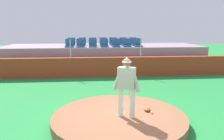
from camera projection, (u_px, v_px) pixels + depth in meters
ground_plane at (119, 123)px, 6.54m from camera, size 60.00×60.00×0.00m
pitchers_mound at (119, 119)px, 6.51m from camera, size 3.89×3.89×0.27m
pitcher at (127, 83)px, 6.17m from camera, size 0.76×0.42×1.70m
baseball at (152, 113)px, 6.56m from camera, size 0.07×0.07×0.07m
fielding_glove at (147, 109)px, 6.79m from camera, size 0.22×0.31×0.11m
brick_barrier at (105, 67)px, 12.66m from camera, size 14.56×0.40×1.11m
fence_post_left at (70, 49)px, 12.30m from camera, size 0.06×0.06×0.99m
fence_post_right at (141, 48)px, 12.64m from camera, size 0.06×0.06×0.99m
bleacher_platform at (103, 57)px, 15.12m from camera, size 12.80×3.81×1.58m
stadium_chair_0 at (69, 45)px, 13.43m from camera, size 0.48×0.44×0.50m
stadium_chair_1 at (80, 45)px, 13.47m from camera, size 0.48×0.44×0.50m
stadium_chair_2 at (93, 45)px, 13.55m from camera, size 0.48×0.44×0.50m
stadium_chair_3 at (104, 45)px, 13.58m from camera, size 0.48×0.44×0.50m
stadium_chair_4 at (116, 44)px, 13.64m from camera, size 0.48×0.44×0.50m
stadium_chair_5 at (127, 44)px, 13.72m from camera, size 0.48×0.44×0.50m
stadium_chair_6 at (138, 44)px, 13.81m from camera, size 0.48×0.44×0.50m
stadium_chair_7 at (70, 44)px, 14.28m from camera, size 0.48×0.44×0.50m
stadium_chair_8 at (81, 44)px, 14.35m from camera, size 0.48×0.44×0.50m
stadium_chair_9 at (93, 44)px, 14.44m from camera, size 0.48×0.44×0.50m
stadium_chair_10 at (103, 43)px, 14.51m from camera, size 0.48×0.44×0.50m
stadium_chair_11 at (114, 43)px, 14.53m from camera, size 0.48×0.44×0.50m
stadium_chair_12 at (125, 43)px, 14.60m from camera, size 0.48×0.44×0.50m
stadium_chair_13 at (136, 43)px, 14.64m from camera, size 0.48×0.44×0.50m
stadium_chair_14 at (72, 43)px, 15.19m from camera, size 0.48×0.44×0.50m
stadium_chair_15 at (82, 43)px, 15.26m from camera, size 0.48×0.44×0.50m
stadium_chair_16 at (93, 43)px, 15.28m from camera, size 0.48×0.44×0.50m
stadium_chair_17 at (103, 43)px, 15.37m from camera, size 0.48×0.44×0.50m
stadium_chair_18 at (113, 43)px, 15.41m from camera, size 0.48×0.44×0.50m
stadium_chair_19 at (123, 42)px, 15.48m from camera, size 0.48×0.44×0.50m
stadium_chair_20 at (133, 42)px, 15.54m from camera, size 0.48×0.44×0.50m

